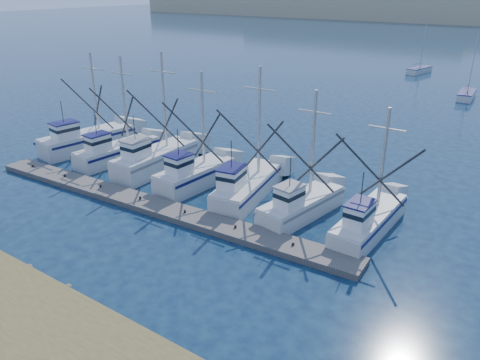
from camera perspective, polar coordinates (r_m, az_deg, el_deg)
ground at (r=24.99m, az=-5.48°, el=-12.96°), size 500.00×500.00×0.00m
floating_dock at (r=33.44m, az=-10.78°, el=-3.02°), size 30.65×3.50×0.41m
trawler_fleet at (r=37.34m, az=-6.99°, el=1.34°), size 30.77×9.06×9.63m
sailboat_near at (r=71.71m, az=25.89°, el=9.31°), size 2.13×5.90×8.10m
sailboat_far at (r=89.49m, az=21.01°, el=12.38°), size 3.03×6.19×8.10m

